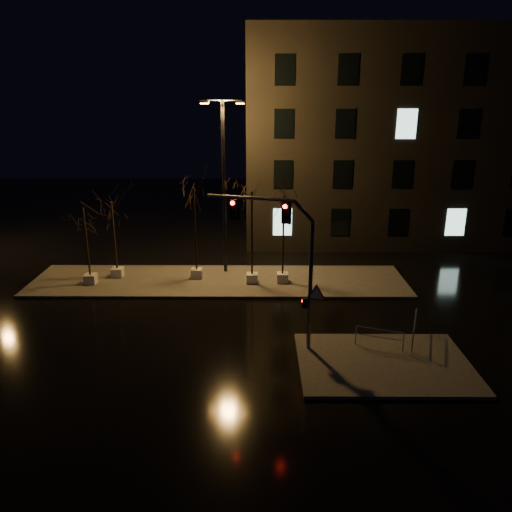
{
  "coord_description": "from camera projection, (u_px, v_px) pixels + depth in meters",
  "views": [
    {
      "loc": [
        2.34,
        -21.66,
        10.55
      ],
      "look_at": [
        2.21,
        2.4,
        2.8
      ],
      "focal_mm": 35.0,
      "sensor_mm": 36.0,
      "label": 1
    }
  ],
  "objects": [
    {
      "name": "tree_0",
      "position": [
        85.0,
        225.0,
        27.93
      ],
      "size": [
        1.8,
        1.8,
        4.6
      ],
      "color": "silver",
      "rests_on": "median"
    },
    {
      "name": "ground",
      "position": [
        210.0,
        327.0,
        23.87
      ],
      "size": [
        90.0,
        90.0,
        0.0
      ],
      "primitive_type": "plane",
      "color": "black",
      "rests_on": "ground"
    },
    {
      "name": "tree_1",
      "position": [
        113.0,
        219.0,
        28.98
      ],
      "size": [
        1.8,
        1.8,
        4.72
      ],
      "color": "silver",
      "rests_on": "median"
    },
    {
      "name": "guard_rail_b",
      "position": [
        415.0,
        326.0,
        21.98
      ],
      "size": [
        0.81,
        2.19,
        1.1
      ],
      "rotation": [
        0.0,
        0.0,
        1.23
      ],
      "color": "#5B5D63",
      "rests_on": "sidewalk_corner"
    },
    {
      "name": "guard_rail_a",
      "position": [
        380.0,
        336.0,
        21.42
      ],
      "size": [
        1.94,
        0.73,
        0.89
      ],
      "rotation": [
        0.0,
        0.0,
        -0.35
      ],
      "color": "#5B5D63",
      "rests_on": "sidewalk_corner"
    },
    {
      "name": "traffic_signal_mast",
      "position": [
        287.0,
        252.0,
        20.61
      ],
      "size": [
        5.05,
        1.74,
        6.47
      ],
      "rotation": [
        0.0,
        0.0,
        -0.31
      ],
      "color": "#5B5D63",
      "rests_on": "sidewalk_corner"
    },
    {
      "name": "building",
      "position": [
        409.0,
        137.0,
        38.63
      ],
      "size": [
        25.0,
        12.0,
        15.0
      ],
      "primitive_type": "cube",
      "color": "black",
      "rests_on": "ground"
    },
    {
      "name": "tree_3",
      "position": [
        252.0,
        212.0,
        27.85
      ],
      "size": [
        1.8,
        1.8,
        5.52
      ],
      "color": "silver",
      "rests_on": "median"
    },
    {
      "name": "sidewalk_corner",
      "position": [
        384.0,
        363.0,
        20.47
      ],
      "size": [
        7.0,
        5.0,
        0.15
      ],
      "primitive_type": "cube",
      "color": "#46443F",
      "rests_on": "ground"
    },
    {
      "name": "tree_4",
      "position": [
        284.0,
        215.0,
        27.97
      ],
      "size": [
        1.8,
        1.8,
        5.27
      ],
      "color": "silver",
      "rests_on": "median"
    },
    {
      "name": "median",
      "position": [
        219.0,
        281.0,
        29.55
      ],
      "size": [
        22.0,
        5.0,
        0.15
      ],
      "primitive_type": "cube",
      "color": "#46443F",
      "rests_on": "ground"
    },
    {
      "name": "streetlight_main",
      "position": [
        224.0,
        176.0,
        29.22
      ],
      "size": [
        2.56,
        0.58,
        10.23
      ],
      "rotation": [
        0.0,
        0.0,
        -0.12
      ],
      "color": "black",
      "rests_on": "median"
    },
    {
      "name": "tree_2",
      "position": [
        194.0,
        208.0,
        28.61
      ],
      "size": [
        1.8,
        1.8,
        5.6
      ],
      "color": "silver",
      "rests_on": "median"
    }
  ]
}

